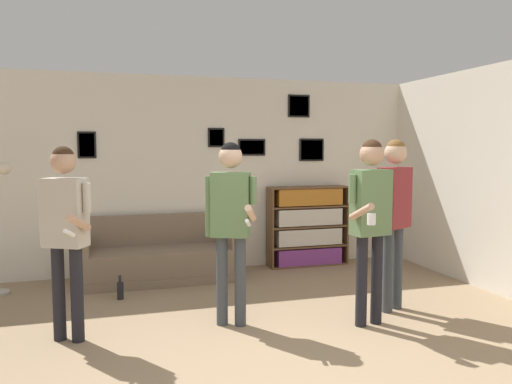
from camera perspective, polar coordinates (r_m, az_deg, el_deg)
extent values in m
cube|color=silver|center=(7.04, -6.15, 2.04)|extent=(8.57, 0.06, 2.70)
cube|color=black|center=(7.46, 6.37, 4.81)|extent=(0.38, 0.02, 0.33)
cube|color=#B2B2BC|center=(7.45, 6.39, 4.81)|extent=(0.34, 0.01, 0.29)
cube|color=black|center=(6.89, -18.77, 5.11)|extent=(0.23, 0.02, 0.35)
cube|color=gray|center=(6.88, -18.78, 5.11)|extent=(0.19, 0.01, 0.30)
cube|color=black|center=(7.03, -4.57, 6.22)|extent=(0.23, 0.02, 0.27)
cube|color=beige|center=(7.02, -4.56, 6.22)|extent=(0.19, 0.01, 0.22)
cube|color=black|center=(7.40, 4.92, 9.76)|extent=(0.33, 0.02, 0.33)
cube|color=gray|center=(7.40, 4.93, 9.77)|extent=(0.29, 0.01, 0.28)
cube|color=black|center=(7.15, -0.48, 5.13)|extent=(0.40, 0.02, 0.24)
cube|color=gray|center=(7.15, -0.47, 5.13)|extent=(0.35, 0.01, 0.19)
cube|color=silver|center=(6.69, 24.35, 1.45)|extent=(0.06, 6.05, 2.70)
cube|color=#7A6651|center=(6.69, -10.81, -9.47)|extent=(1.98, 0.80, 0.10)
cube|color=#7A6651|center=(6.64, -10.84, -7.71)|extent=(1.92, 0.74, 0.32)
cube|color=#7A6651|center=(6.90, -11.15, -4.19)|extent=(1.92, 0.14, 0.40)
cube|color=#7A6651|center=(6.57, -19.00, -5.81)|extent=(0.12, 0.74, 0.18)
cube|color=#7A6651|center=(6.74, -2.97, -5.27)|extent=(0.12, 0.74, 0.18)
cube|color=brown|center=(7.14, 1.61, -4.11)|extent=(0.02, 0.30, 1.16)
cube|color=brown|center=(7.57, 10.00, -3.66)|extent=(0.02, 0.30, 1.16)
cube|color=brown|center=(7.47, 5.51, -3.72)|extent=(1.18, 0.01, 1.16)
cube|color=brown|center=(7.44, 5.89, -8.21)|extent=(1.13, 0.30, 0.02)
cube|color=brown|center=(7.27, 5.97, 0.54)|extent=(1.13, 0.30, 0.02)
cube|color=brown|center=(7.39, 5.91, -6.11)|extent=(1.13, 0.30, 0.02)
cube|color=brown|center=(7.33, 5.93, -3.89)|extent=(1.13, 0.30, 0.02)
cube|color=brown|center=(7.30, 5.95, -1.64)|extent=(1.13, 0.30, 0.02)
cube|color=#7F3889|center=(7.41, 5.93, -7.25)|extent=(0.98, 0.26, 0.24)
cube|color=beige|center=(7.35, 5.95, -5.04)|extent=(0.98, 0.26, 0.24)
cube|color=beige|center=(7.30, 5.97, -2.80)|extent=(0.98, 0.26, 0.24)
cube|color=#B77023|center=(7.27, 5.99, -0.54)|extent=(0.98, 0.26, 0.24)
sphere|color=beige|center=(6.48, -26.82, 2.44)|extent=(0.15, 0.15, 0.15)
cylinder|color=black|center=(4.87, -21.62, -10.71)|extent=(0.11, 0.11, 0.85)
cylinder|color=black|center=(4.78, -19.78, -10.96)|extent=(0.11, 0.11, 0.85)
cube|color=#BCB2A3|center=(4.68, -20.99, -2.20)|extent=(0.41, 0.35, 0.61)
sphere|color=tan|center=(4.65, -21.17, 3.30)|extent=(0.22, 0.22, 0.22)
sphere|color=#382314|center=(4.64, -21.18, 3.77)|extent=(0.19, 0.19, 0.19)
cylinder|color=#BCB2A3|center=(4.55, -18.76, -0.63)|extent=(0.07, 0.07, 0.26)
cylinder|color=tan|center=(4.45, -19.62, -3.29)|extent=(0.20, 0.30, 0.19)
cylinder|color=white|center=(4.34, -20.57, -4.41)|extent=(0.10, 0.14, 0.09)
cylinder|color=#BCB2A3|center=(4.80, -23.14, -2.36)|extent=(0.07, 0.07, 0.57)
cylinder|color=#3D4247|center=(4.92, -3.91, -10.07)|extent=(0.11, 0.11, 0.87)
cylinder|color=#3D4247|center=(4.89, -1.81, -10.18)|extent=(0.11, 0.11, 0.87)
cube|color=#5B7A4C|center=(4.76, -2.90, -1.44)|extent=(0.41, 0.33, 0.62)
sphere|color=#D1A889|center=(4.73, -2.93, 4.08)|extent=(0.23, 0.23, 0.23)
sphere|color=black|center=(4.73, -2.93, 4.56)|extent=(0.19, 0.19, 0.19)
cylinder|color=#5B7A4C|center=(4.71, -0.35, 0.19)|extent=(0.07, 0.07, 0.26)
cylinder|color=#D1A889|center=(4.59, -0.63, -2.44)|extent=(0.19, 0.31, 0.19)
cylinder|color=white|center=(4.46, -0.93, -3.54)|extent=(0.09, 0.14, 0.09)
cylinder|color=#5B7A4C|center=(4.81, -5.41, -1.65)|extent=(0.07, 0.07, 0.58)
cylinder|color=black|center=(4.98, 11.97, -9.92)|extent=(0.11, 0.11, 0.89)
cylinder|color=black|center=(5.08, 13.63, -9.64)|extent=(0.11, 0.11, 0.89)
cube|color=#5B7A4C|center=(4.89, 12.98, -1.18)|extent=(0.38, 0.25, 0.63)
sphere|color=tan|center=(4.86, 13.09, 4.28)|extent=(0.23, 0.23, 0.23)
sphere|color=#382314|center=(4.86, 13.10, 4.75)|extent=(0.19, 0.19, 0.19)
cylinder|color=#5B7A4C|center=(5.03, 14.93, -1.30)|extent=(0.07, 0.07, 0.59)
cylinder|color=#5B7A4C|center=(4.75, 10.96, 0.38)|extent=(0.07, 0.07, 0.27)
cylinder|color=tan|center=(4.65, 11.96, -2.23)|extent=(0.11, 0.33, 0.19)
cylinder|color=white|center=(4.54, 13.06, -3.05)|extent=(0.08, 0.08, 0.10)
cylinder|color=#3D4247|center=(5.45, 14.85, -8.65)|extent=(0.11, 0.11, 0.89)
cylinder|color=#3D4247|center=(5.60, 15.85, -8.31)|extent=(0.11, 0.11, 0.89)
cube|color=maroon|center=(5.40, 15.55, -0.61)|extent=(0.41, 0.34, 0.63)
sphere|color=#D1A889|center=(5.37, 15.67, 4.36)|extent=(0.23, 0.23, 0.23)
sphere|color=brown|center=(5.37, 15.68, 4.79)|extent=(0.20, 0.20, 0.20)
cylinder|color=maroon|center=(5.58, 16.71, -0.67)|extent=(0.07, 0.07, 0.59)
cylinder|color=maroon|center=(5.22, 14.29, -1.01)|extent=(0.07, 0.07, 0.59)
cylinder|color=black|center=(5.98, -15.25, -10.85)|extent=(0.07, 0.07, 0.19)
cylinder|color=black|center=(5.95, -15.28, -9.56)|extent=(0.03, 0.03, 0.08)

